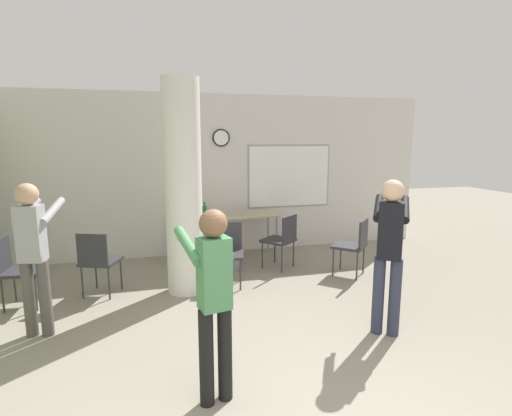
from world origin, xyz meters
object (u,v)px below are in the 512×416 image
(chair_by_left_wall, at_px, (16,267))
(person_watching_back, at_px, (33,248))
(chair_near_pillar, at_px, (98,258))
(chair_table_right, at_px, (282,237))
(bottle_on_table, at_px, (205,211))
(folding_table, at_px, (228,218))
(chair_table_front, at_px, (228,249))
(person_playing_front, at_px, (213,291))
(person_playing_side, at_px, (389,245))
(chair_mid_room, at_px, (354,243))

(chair_by_left_wall, height_order, person_watching_back, person_watching_back)
(chair_by_left_wall, relative_size, person_watching_back, 0.54)
(chair_near_pillar, relative_size, chair_by_left_wall, 1.00)
(chair_table_right, bearing_deg, bottle_on_table, 148.05)
(chair_by_left_wall, bearing_deg, folding_table, 24.21)
(chair_table_front, distance_m, chair_by_left_wall, 2.63)
(folding_table, distance_m, chair_table_front, 1.23)
(person_playing_front, distance_m, person_playing_side, 2.03)
(chair_mid_room, distance_m, chair_by_left_wall, 4.52)
(chair_near_pillar, bearing_deg, person_playing_side, -31.42)
(person_playing_side, bearing_deg, chair_table_right, 99.43)
(chair_mid_room, bearing_deg, person_playing_front, -136.77)
(chair_table_front, height_order, chair_mid_room, same)
(chair_mid_room, xyz_separation_m, chair_table_right, (-0.93, 0.59, 0.00))
(chair_near_pillar, relative_size, person_playing_side, 0.53)
(chair_table_front, bearing_deg, chair_table_right, 24.49)
(chair_table_right, distance_m, person_watching_back, 3.47)
(folding_table, distance_m, person_watching_back, 3.24)
(chair_near_pillar, xyz_separation_m, person_watching_back, (-0.49, -0.95, 0.44))
(bottle_on_table, bearing_deg, chair_table_front, -81.88)
(chair_mid_room, height_order, chair_by_left_wall, same)
(folding_table, relative_size, chair_by_left_wall, 1.96)
(bottle_on_table, height_order, chair_by_left_wall, bottle_on_table)
(folding_table, bearing_deg, chair_table_right, -46.41)
(chair_table_front, height_order, chair_table_right, same)
(bottle_on_table, bearing_deg, chair_mid_room, -32.19)
(person_watching_back, bearing_deg, chair_mid_room, 10.95)
(chair_mid_room, height_order, chair_table_right, same)
(person_playing_front, distance_m, person_watching_back, 2.22)
(person_playing_side, bearing_deg, person_watching_back, 165.52)
(person_playing_side, bearing_deg, person_playing_front, -161.98)
(person_watching_back, bearing_deg, chair_table_front, 23.30)
(bottle_on_table, xyz_separation_m, chair_table_front, (0.16, -1.13, -0.35))
(chair_table_front, relative_size, chair_near_pillar, 1.00)
(chair_near_pillar, height_order, person_playing_side, person_playing_side)
(chair_table_front, bearing_deg, chair_mid_room, -4.74)
(chair_near_pillar, xyz_separation_m, chair_table_right, (2.66, 0.43, 0.00))
(chair_mid_room, distance_m, chair_table_right, 1.10)
(chair_by_left_wall, height_order, person_playing_front, person_playing_front)
(bottle_on_table, relative_size, chair_table_front, 0.28)
(folding_table, height_order, chair_near_pillar, chair_near_pillar)
(chair_near_pillar, xyz_separation_m, chair_mid_room, (3.59, -0.16, 0.00))
(chair_table_front, bearing_deg, person_playing_side, -54.27)
(chair_table_front, height_order, person_playing_front, person_playing_front)
(chair_table_front, xyz_separation_m, person_playing_side, (1.34, -1.86, 0.46))
(folding_table, xyz_separation_m, chair_by_left_wall, (-2.87, -1.29, -0.20))
(chair_table_front, distance_m, person_playing_side, 2.33)
(chair_table_front, bearing_deg, bottle_on_table, 98.12)
(folding_table, relative_size, chair_mid_room, 1.96)
(chair_table_front, xyz_separation_m, chair_mid_room, (1.88, -0.16, 0.00))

